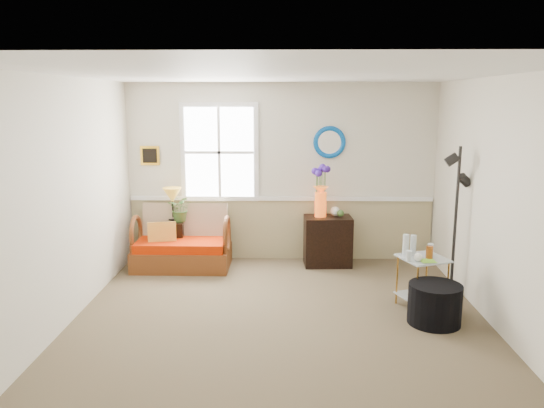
{
  "coord_description": "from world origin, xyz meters",
  "views": [
    {
      "loc": [
        0.04,
        -5.22,
        2.36
      ],
      "look_at": [
        -0.09,
        0.64,
        1.2
      ],
      "focal_mm": 35.0,
      "sensor_mm": 36.0,
      "label": 1
    }
  ],
  "objects_px": {
    "cabinet": "(328,241)",
    "floor_lamp": "(455,222)",
    "side_table": "(422,283)",
    "ottoman": "(435,304)",
    "loveseat": "(182,238)",
    "lamp_stand": "(172,242)"
  },
  "relations": [
    {
      "from": "cabinet",
      "to": "side_table",
      "type": "distance_m",
      "value": 1.85
    },
    {
      "from": "cabinet",
      "to": "lamp_stand",
      "type": "bearing_deg",
      "value": 175.33
    },
    {
      "from": "lamp_stand",
      "to": "ottoman",
      "type": "distance_m",
      "value": 3.86
    },
    {
      "from": "side_table",
      "to": "cabinet",
      "type": "bearing_deg",
      "value": 120.76
    },
    {
      "from": "cabinet",
      "to": "side_table",
      "type": "relative_size",
      "value": 1.19
    },
    {
      "from": "cabinet",
      "to": "floor_lamp",
      "type": "xyz_separation_m",
      "value": [
        1.42,
        -1.16,
        0.55
      ]
    },
    {
      "from": "loveseat",
      "to": "lamp_stand",
      "type": "height_order",
      "value": "loveseat"
    },
    {
      "from": "loveseat",
      "to": "cabinet",
      "type": "bearing_deg",
      "value": 4.88
    },
    {
      "from": "loveseat",
      "to": "cabinet",
      "type": "relative_size",
      "value": 1.88
    },
    {
      "from": "loveseat",
      "to": "side_table",
      "type": "relative_size",
      "value": 2.23
    },
    {
      "from": "loveseat",
      "to": "ottoman",
      "type": "xyz_separation_m",
      "value": [
        3.06,
        -1.85,
        -0.22
      ]
    },
    {
      "from": "lamp_stand",
      "to": "floor_lamp",
      "type": "distance_m",
      "value": 3.93
    },
    {
      "from": "loveseat",
      "to": "floor_lamp",
      "type": "bearing_deg",
      "value": -15.54
    },
    {
      "from": "cabinet",
      "to": "ottoman",
      "type": "bearing_deg",
      "value": -67.03
    },
    {
      "from": "ottoman",
      "to": "cabinet",
      "type": "bearing_deg",
      "value": 115.86
    },
    {
      "from": "loveseat",
      "to": "ottoman",
      "type": "height_order",
      "value": "loveseat"
    },
    {
      "from": "side_table",
      "to": "lamp_stand",
      "type": "bearing_deg",
      "value": 152.63
    },
    {
      "from": "side_table",
      "to": "ottoman",
      "type": "height_order",
      "value": "side_table"
    },
    {
      "from": "cabinet",
      "to": "ottoman",
      "type": "xyz_separation_m",
      "value": [
        0.98,
        -2.02,
        -0.14
      ]
    },
    {
      "from": "lamp_stand",
      "to": "cabinet",
      "type": "xyz_separation_m",
      "value": [
        2.26,
        -0.07,
        0.05
      ]
    },
    {
      "from": "loveseat",
      "to": "side_table",
      "type": "bearing_deg",
      "value": -24.92
    },
    {
      "from": "cabinet",
      "to": "ottoman",
      "type": "height_order",
      "value": "cabinet"
    }
  ]
}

